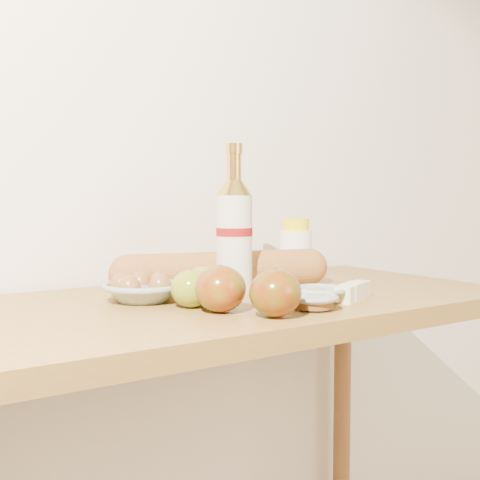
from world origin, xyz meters
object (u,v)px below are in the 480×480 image
table (232,356)px  baguette (224,270)px  cream_bottle (296,253)px  bourbon_bottle (234,233)px  egg_bowl (143,290)px

table → baguette: baguette is taller
cream_bottle → bourbon_bottle: bearing=-168.2°
bourbon_bottle → cream_bottle: 0.23m
baguette → bourbon_bottle: bearing=-85.5°
bourbon_bottle → egg_bowl: (-0.21, 0.01, -0.11)m
table → egg_bowl: bearing=162.4°
cream_bottle → table: bearing=-161.0°
bourbon_bottle → egg_bowl: bearing=-170.0°
egg_bowl → baguette: size_ratio=0.37×
table → bourbon_bottle: bourbon_bottle is taller
bourbon_bottle → cream_bottle: bourbon_bottle is taller
table → baguette: 0.20m
table → egg_bowl: 0.23m
baguette → table: bearing=-99.7°
table → egg_bowl: (-0.17, 0.06, 0.15)m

